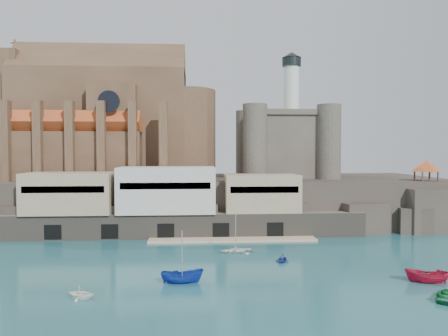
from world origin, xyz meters
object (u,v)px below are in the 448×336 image
at_px(church, 110,124).
at_px(castle_keep, 285,141).
at_px(pavilion, 426,167).
at_px(boat_2, 182,283).
at_px(boat_1, 81,298).

relative_size(church, castle_keep, 1.60).
relative_size(church, pavilion, 7.34).
relative_size(castle_keep, boat_2, 5.62).
bearing_deg(pavilion, church, 166.52).
distance_m(pavilion, boat_1, 71.12).
relative_size(boat_1, boat_2, 0.63).
xyz_separation_m(castle_keep, pavilion, (25.92, -15.08, -5.59)).
xyz_separation_m(pavilion, boat_2, (-48.23, -32.70, -12.73)).
xyz_separation_m(church, castle_keep, (40.21, -0.78, -3.81)).
bearing_deg(castle_keep, boat_2, -115.03).
bearing_deg(boat_2, castle_keep, -26.50).
bearing_deg(pavilion, boat_2, -145.86).
xyz_separation_m(church, boat_1, (7.02, -53.30, -22.13)).
distance_m(church, boat_1, 58.13).
bearing_deg(boat_1, pavilion, -38.80).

